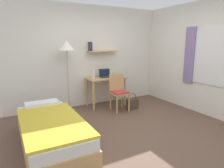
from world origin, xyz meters
TOP-DOWN VIEW (x-y plane):
  - ground_plane at (0.00, 0.00)m, footprint 5.28×5.28m
  - wall_back at (0.00, 2.02)m, footprint 4.40×0.27m
  - wall_right at (2.02, 0.00)m, footprint 0.10×4.40m
  - bed at (-1.46, 0.22)m, footprint 0.90×1.98m
  - desk at (0.29, 1.70)m, footprint 1.00×0.54m
  - desk_chair at (0.39, 1.21)m, footprint 0.41×0.41m
  - standing_lamp at (-0.73, 1.70)m, footprint 0.40×0.40m
  - laptop at (0.31, 1.77)m, footprint 0.32×0.22m
  - water_bottle at (-0.09, 1.65)m, footprint 0.06×0.06m
  - book_stack at (0.61, 1.73)m, footprint 0.16×0.21m
  - handbag at (0.72, 1.08)m, footprint 0.31×0.12m

SIDE VIEW (x-z plane):
  - ground_plane at x=0.00m, z-range 0.00..0.00m
  - handbag at x=0.72m, z-range -0.07..0.35m
  - bed at x=-1.46m, z-range -0.03..0.51m
  - desk_chair at x=0.39m, z-range 0.05..0.94m
  - desk at x=0.29m, z-range 0.23..0.99m
  - book_stack at x=0.61m, z-range 0.76..0.82m
  - laptop at x=0.31m, z-range 0.71..0.92m
  - water_bottle at x=-0.09m, z-range 0.76..1.00m
  - wall_back at x=0.00m, z-range 0.00..2.60m
  - wall_right at x=2.02m, z-range 0.00..2.60m
  - standing_lamp at x=-0.73m, z-range 0.65..2.36m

